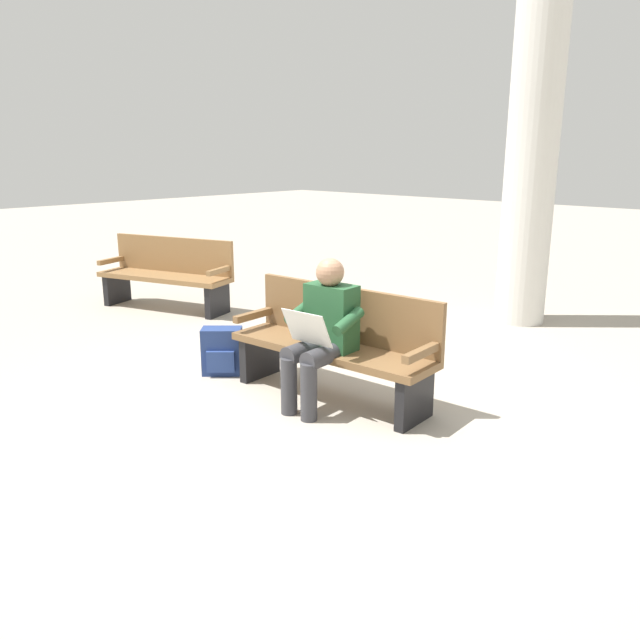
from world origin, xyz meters
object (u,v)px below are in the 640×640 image
object	(u,v)px
backpack	(222,352)
person_seated	(323,330)
support_pillar	(533,143)
bench_far	(167,273)
bench_near	(336,343)

from	to	relation	value
backpack	person_seated	bearing A→B (deg)	-176.50
backpack	support_pillar	size ratio (longest dim) A/B	0.10
person_seated	support_pillar	size ratio (longest dim) A/B	0.29
bench_far	support_pillar	world-z (taller)	support_pillar
person_seated	bench_far	size ratio (longest dim) A/B	0.63
bench_near	person_seated	xyz separation A→B (m)	(-0.07, 0.23, 0.17)
backpack	support_pillar	distance (m)	4.18
bench_near	support_pillar	distance (m)	3.65
person_seated	support_pillar	distance (m)	3.79
bench_far	person_seated	bearing A→B (deg)	146.59
person_seated	bench_near	bearing A→B (deg)	-77.69
person_seated	support_pillar	bearing A→B (deg)	-92.95
backpack	bench_far	bearing A→B (deg)	-24.04
backpack	bench_near	bearing A→B (deg)	-164.81
person_seated	support_pillar	world-z (taller)	support_pillar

